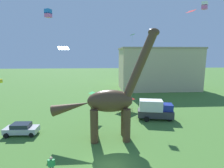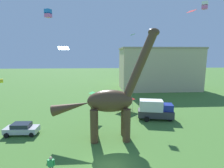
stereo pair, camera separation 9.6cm
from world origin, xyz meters
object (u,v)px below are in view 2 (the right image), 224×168
Objects in this scene: parked_box_truck at (155,109)px; kite_mid_left at (205,5)px; kite_near_low at (133,35)px; kite_high_left at (48,13)px; kite_trailing at (94,93)px; kite_mid_center at (191,11)px; parked_sedan_left at (22,129)px; kite_mid_right at (63,48)px; person_watching_child at (51,164)px; dinosaur_sculpture at (109,101)px; festival_canopy_tent at (124,97)px.

parked_box_truck is 6.77× the size of kite_mid_left.
kite_high_left reaches higher than kite_near_low.
kite_mid_center is (15.71, -0.00, 13.15)m from kite_trailing.
kite_trailing is 13.18m from kite_near_low.
kite_trailing is 2.21× the size of kite_mid_left.
parked_sedan_left is 2.21× the size of kite_trailing.
kite_mid_right is at bearing -161.10° from kite_mid_center.
parked_sedan_left is at bearing -166.51° from kite_mid_center.
kite_high_left is (-0.67, 4.26, 13.32)m from person_watching_child.
kite_trailing is (3.27, 6.50, -7.11)m from kite_mid_right.
kite_mid_right is (-13.18, -4.77, 9.52)m from parked_box_truck.
kite_mid_left is (17.20, 7.77, 15.28)m from person_watching_child.
kite_near_low reaches higher than dinosaur_sculpture.
kite_near_low is 1.93× the size of kite_high_left.
dinosaur_sculpture is at bearing 20.15° from kite_high_left.
kite_mid_center reaches higher than festival_canopy_tent.
kite_mid_center is at bearing -17.90° from festival_canopy_tent.
kite_mid_left is at bearing 46.92° from person_watching_child.
kite_mid_left is at bearing -49.39° from festival_canopy_tent.
kite_high_left is at bearing -137.15° from parked_box_truck.
person_watching_child reaches higher than parked_sedan_left.
dinosaur_sculpture is 17.73× the size of kite_high_left.
kite_near_low is at bearing 83.82° from person_watching_child.
kite_mid_right is (-0.06, 7.84, 10.11)m from person_watching_child.
person_watching_child is 14.00m from kite_high_left.
dinosaur_sculpture reaches higher than parked_sedan_left.
person_watching_child is at bearing -89.58° from kite_mid_right.
kite_high_left is 18.32m from kite_mid_left.
dinosaur_sculpture is at bearing -74.28° from kite_trailing.
kite_mid_right is at bearing 113.02° from person_watching_child.
parked_box_truck is (19.16, 4.25, 0.84)m from parked_sedan_left.
dinosaur_sculpture is 12.30m from parked_sedan_left.
kite_mid_center reaches higher than kite_mid_left.
dinosaur_sculpture is 7.67× the size of person_watching_child.
kite_trailing is (-9.91, 1.74, 2.41)m from parked_box_truck.
kite_mid_right is 1.94× the size of kite_high_left.
person_watching_child is (-5.42, -6.49, -3.79)m from dinosaur_sculpture.
dinosaur_sculpture is 11.85m from festival_canopy_tent.
parked_sedan_left is at bearing -147.11° from kite_near_low.
dinosaur_sculpture is 16.50m from kite_mid_left.
kite_trailing is 2.55× the size of kite_high_left.
festival_canopy_tent is at bearing 86.23° from person_watching_child.
dinosaur_sculpture is at bearing -149.82° from kite_mid_center.
kite_mid_center reaches higher than kite_near_low.
kite_near_low is (16.48, 10.66, 13.23)m from parked_sedan_left.
kite_mid_right is 4.85m from kite_high_left.
kite_mid_center is at bearing 75.26° from kite_mid_left.
kite_high_left reaches higher than festival_canopy_tent.
festival_canopy_tent is 2.15× the size of kite_near_low.
parked_box_truck is at bearing -67.32° from kite_near_low.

